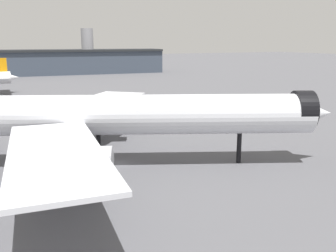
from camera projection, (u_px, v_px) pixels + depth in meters
ground at (116, 164)px, 55.58m from camera, size 900.00×900.00×0.00m
airliner_near_gate at (111, 116)px, 53.74m from camera, size 62.27×55.95×17.05m
service_truck_front at (217, 112)px, 88.37m from camera, size 5.66×2.94×3.00m
baggage_tug_wing at (120, 110)px, 93.62m from camera, size 3.30×2.07×1.85m
traffic_cone_near_nose at (136, 112)px, 94.22m from camera, size 0.52×0.52×0.65m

